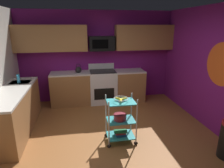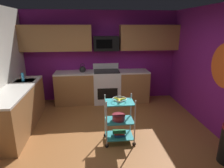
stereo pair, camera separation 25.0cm
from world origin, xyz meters
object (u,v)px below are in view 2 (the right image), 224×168
rolling_cart (119,120)px  kettle (83,69)px  oven_range (107,86)px  fruit_bowl (120,99)px  book_stack (119,133)px  microwave (106,43)px  mixing_bowl_large (119,117)px  dish_soap_bottle (23,77)px

rolling_cart → kettle: kettle is taller
oven_range → fruit_bowl: (0.07, -2.13, 0.40)m
book_stack → kettle: 2.40m
microwave → book_stack: microwave is taller
mixing_bowl_large → book_stack: mixing_bowl_large is taller
microwave → dish_soap_bottle: (-2.03, -0.93, -0.68)m
mixing_bowl_large → book_stack: bearing=-0.0°
microwave → fruit_bowl: size_ratio=2.57×
oven_range → kettle: 0.85m
fruit_bowl → book_stack: 0.70m
fruit_bowl → mixing_bowl_large: 0.36m
microwave → mixing_bowl_large: 2.53m
fruit_bowl → mixing_bowl_large: bearing=-180.0°
rolling_cart → kettle: bearing=109.3°
rolling_cart → kettle: size_ratio=3.47×
microwave → fruit_bowl: bearing=-88.2°
mixing_bowl_large → dish_soap_bottle: (-2.09, 1.30, 0.50)m
kettle → dish_soap_bottle: (-1.36, -0.82, 0.02)m
oven_range → rolling_cart: bearing=-88.1°
dish_soap_bottle → microwave: bearing=24.5°
dish_soap_bottle → mixing_bowl_large: bearing=-32.0°
book_stack → oven_range: bearing=91.9°
microwave → kettle: bearing=-170.9°
oven_range → dish_soap_bottle: dish_soap_bottle is taller
rolling_cart → kettle: (-0.74, 2.12, 0.54)m
rolling_cart → book_stack: 0.28m
fruit_bowl → dish_soap_bottle: (-2.10, 1.30, 0.14)m
rolling_cart → book_stack: rolling_cart is taller
oven_range → mixing_bowl_large: 2.13m
oven_range → microwave: microwave is taller
oven_range → book_stack: 2.15m
book_stack → kettle: size_ratio=1.01×
rolling_cart → fruit_bowl: rolling_cart is taller
microwave → rolling_cart: bearing=-88.2°
microwave → book_stack: size_ratio=2.62×
fruit_bowl → oven_range: bearing=91.9°
oven_range → fruit_bowl: bearing=-88.1°
fruit_bowl → book_stack: size_ratio=1.02×
microwave → rolling_cart: 2.56m
mixing_bowl_large → book_stack: (0.01, -0.00, -0.34)m
rolling_cart → book_stack: bearing=-14.0°
microwave → book_stack: bearing=-88.2°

